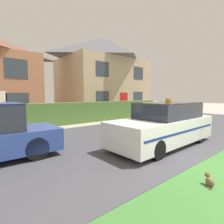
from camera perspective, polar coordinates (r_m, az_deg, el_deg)
name	(u,v)px	position (r m, az deg, el deg)	size (l,w,h in m)	color
road_strip	(114,139)	(7.36, 0.49, -8.86)	(28.00, 6.89, 0.01)	#424247
garden_hedge	(76,113)	(11.65, -11.55, -0.26)	(15.14, 0.70, 1.37)	#4C7233
police_car	(165,125)	(6.68, 16.80, -3.96)	(4.49, 1.73, 1.69)	black
cat	(209,181)	(4.28, 29.14, -18.98)	(0.28, 0.25, 0.26)	brown
house_right	(102,75)	(19.48, -3.20, 12.09)	(8.81, 6.65, 7.99)	tan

